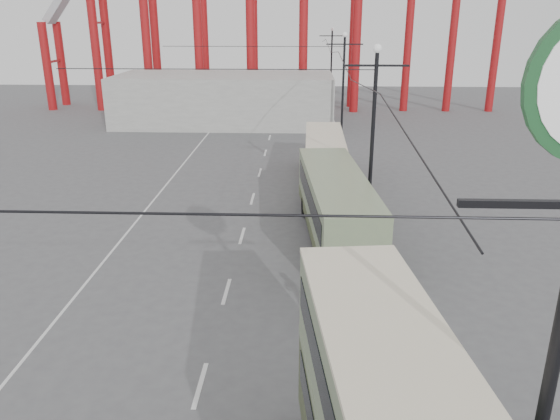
{
  "coord_description": "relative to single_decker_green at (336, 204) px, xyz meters",
  "views": [
    {
      "loc": [
        1.99,
        -9.71,
        10.56
      ],
      "look_at": [
        1.12,
        11.56,
        3.0
      ],
      "focal_mm": 35.0,
      "sensor_mm": 36.0,
      "label": 1
    }
  ],
  "objects": [
    {
      "name": "road_markings",
      "position": [
        -4.56,
        4.03,
        -1.87
      ],
      "size": [
        12.52,
        120.0,
        0.01
      ],
      "color": "silver",
      "rests_on": "ground"
    },
    {
      "name": "pedestrian",
      "position": [
        -1.01,
        -7.63,
        -1.01
      ],
      "size": [
        0.75,
        0.72,
        1.73
      ],
      "primitive_type": "imported",
      "rotation": [
        0.0,
        0.0,
        3.85
      ],
      "color": "black",
      "rests_on": "ground"
    },
    {
      "name": "lamp_post_far",
      "position": [
        1.9,
        24.33,
        2.8
      ],
      "size": [
        3.2,
        0.44,
        9.32
      ],
      "color": "black",
      "rests_on": "ground"
    },
    {
      "name": "lamp_post_distant",
      "position": [
        1.9,
        46.33,
        2.8
      ],
      "size": [
        3.2,
        0.44,
        9.32
      ],
      "color": "black",
      "rests_on": "ground"
    },
    {
      "name": "single_decker_green",
      "position": [
        0.0,
        0.0,
        0.0
      ],
      "size": [
        3.71,
        11.96,
        3.33
      ],
      "rotation": [
        0.0,
        0.0,
        0.09
      ],
      "color": "gray",
      "rests_on": "ground"
    },
    {
      "name": "lamp_post_mid",
      "position": [
        1.9,
        2.33,
        2.8
      ],
      "size": [
        3.2,
        0.44,
        9.32
      ],
      "color": "black",
      "rests_on": "ground"
    },
    {
      "name": "single_decker_cream",
      "position": [
        -0.19,
        10.46,
        -0.13
      ],
      "size": [
        2.64,
        10.02,
        3.11
      ],
      "rotation": [
        0.0,
        0.0,
        -0.01
      ],
      "color": "beige",
      "rests_on": "ground"
    },
    {
      "name": "fairground_shed",
      "position": [
        -9.7,
        31.33,
        0.62
      ],
      "size": [
        22.0,
        10.0,
        5.0
      ],
      "primitive_type": "cube",
      "color": "#979792",
      "rests_on": "ground"
    }
  ]
}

